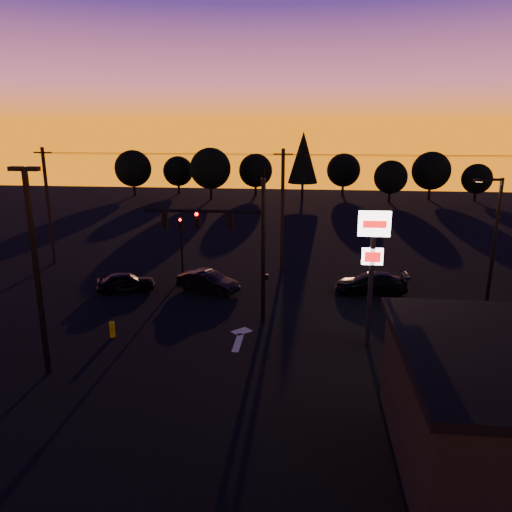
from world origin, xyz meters
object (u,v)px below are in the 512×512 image
Objects in this scene: bollard at (112,329)px; suv_parked at (501,381)px; car_left at (126,282)px; streetlight at (492,244)px; car_right at (371,283)px; pylon_sign at (373,250)px; parking_lot_light at (35,260)px; secondary_signal at (181,238)px; car_mid at (208,282)px; traffic_signal_mast at (234,235)px.

bollard is 0.17× the size of suv_parked.
car_left is at bearing 104.63° from bollard.
car_right is (-5.84, 3.91, -3.74)m from streetlight.
car_left is (-14.96, 6.60, -4.28)m from pylon_sign.
car_left is at bearing 92.36° from parking_lot_light.
secondary_signal is 0.87× the size of suv_parked.
bollard is at bearing -96.04° from secondary_signal.
parking_lot_light reaches higher than bollard.
pylon_sign reaches higher than secondary_signal.
suv_parked reaches higher than car_left.
secondary_signal is 0.92× the size of car_right.
car_left is at bearing 116.94° from car_mid.
parking_lot_light is 20.43m from car_right.
car_mid reaches higher than car_right.
parking_lot_light is at bearing -99.79° from secondary_signal.
pylon_sign reaches higher than car_left.
car_right is (16.02, 1.31, 0.05)m from car_left.
parking_lot_light reaches higher than pylon_sign.
traffic_signal_mast reaches higher than car_mid.
traffic_signal_mast is 1.26× the size of pylon_sign.
parking_lot_light is at bearing 179.19° from car_mid.
pylon_sign is 13.87m from bollard.
secondary_signal is at bearing 83.96° from bollard.
car_mid is (-2.44, 4.53, -4.25)m from traffic_signal_mast.
parking_lot_light is at bearing 165.75° from suv_parked.
streetlight is at bearing -77.96° from car_mid.
streetlight is at bearing 12.62° from bollard.
parking_lot_light is 1.94× the size of car_right.
car_mid is at bearing 127.05° from suv_parked.
car_right is (1.06, 7.91, -4.23)m from pylon_sign.
car_right is at bearing -9.04° from secondary_signal.
parking_lot_light reaches higher than car_mid.
pylon_sign is at bearing 2.10° from bollard.
car_right reaches higher than bollard.
car_left is at bearing -88.95° from car_right.
traffic_signal_mast is 1.97× the size of secondary_signal.
traffic_signal_mast is 7.52m from pylon_sign.
traffic_signal_mast reaches higher than secondary_signal.
parking_lot_light is 12.04m from car_left.
streetlight is 1.61× the size of suv_parked.
streetlight reaches higher than car_mid.
car_mid reaches higher than car_left.
suv_parked reaches higher than car_right.
streetlight is at bearing 61.80° from suv_parked.
streetlight is at bearing 30.08° from pylon_sign.
pylon_sign is 1.63× the size of car_mid.
car_left is at bearing -131.14° from secondary_signal.
traffic_signal_mast is 10.19m from parking_lot_light.
car_mid is (-16.45, 3.02, -3.73)m from streetlight.
car_right is 12.88m from suv_parked.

